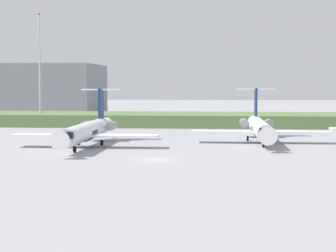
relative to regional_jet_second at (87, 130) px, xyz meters
name	(u,v)px	position (x,y,z in m)	size (l,w,h in m)	color
ground_plane	(174,138)	(12.31, 15.53, -2.54)	(500.00, 500.00, 0.00)	#939399
grass_berm	(184,119)	(12.31, 46.33, -1.12)	(320.00, 20.00, 2.84)	#597542
regional_jet_second	(87,130)	(0.00, 0.00, 0.00)	(22.81, 31.00, 9.00)	white
regional_jet_third	(260,127)	(27.35, 8.99, 0.00)	(22.81, 31.00, 9.00)	white
antenna_mast	(40,79)	(-21.89, 44.99, 8.41)	(4.40, 0.50, 26.50)	#B2B2B7
distant_hangar	(26,90)	(-38.86, 83.79, 5.33)	(45.27, 29.50, 15.74)	gray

